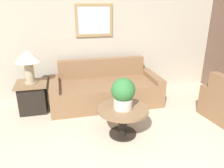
# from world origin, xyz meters

# --- Properties ---
(wall_back) EXTENTS (7.43, 0.09, 2.60)m
(wall_back) POSITION_xyz_m (-0.00, 3.43, 1.31)
(wall_back) COLOR #B2A893
(wall_back) RESTS_ON ground_plane
(couch_main) EXTENTS (2.27, 1.00, 0.89)m
(couch_main) POSITION_xyz_m (-0.04, 2.79, 0.29)
(couch_main) COLOR brown
(couch_main) RESTS_ON ground_plane
(coffee_table) EXTENTS (0.81, 0.81, 0.48)m
(coffee_table) POSITION_xyz_m (-0.02, 1.53, 0.35)
(coffee_table) COLOR black
(coffee_table) RESTS_ON ground_plane
(side_table) EXTENTS (0.59, 0.59, 0.59)m
(side_table) POSITION_xyz_m (-1.51, 2.76, 0.30)
(side_table) COLOR black
(side_table) RESTS_ON ground_plane
(table_lamp) EXTENTS (0.48, 0.48, 0.65)m
(table_lamp) POSITION_xyz_m (-1.51, 2.76, 1.06)
(table_lamp) COLOR tan
(table_lamp) RESTS_ON side_table
(potted_plant_on_table) EXTENTS (0.37, 0.37, 0.50)m
(potted_plant_on_table) POSITION_xyz_m (-0.02, 1.52, 0.75)
(potted_plant_on_table) COLOR beige
(potted_plant_on_table) RESTS_ON coffee_table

